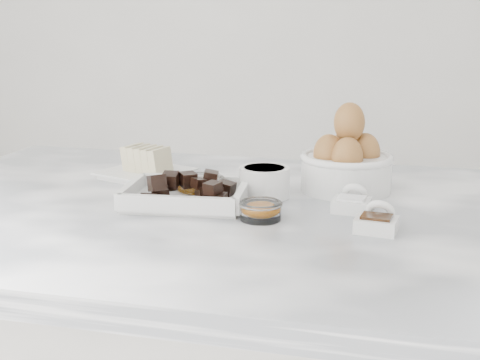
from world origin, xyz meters
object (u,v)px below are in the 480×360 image
Objects in this scene: butter_plate at (144,166)px; vanilla_spoon at (377,221)px; egg_bowl at (347,162)px; zest_bowl at (261,210)px; chocolate_dish at (186,192)px; salt_spoon at (352,202)px; honey_bowl at (200,186)px; sugar_ramekin at (264,181)px.

vanilla_spoon is at bearing -26.07° from butter_plate.
egg_bowl is at bearing -0.67° from butter_plate.
zest_bowl is (-0.11, -0.21, -0.04)m from egg_bowl.
chocolate_dish is at bearing -147.71° from egg_bowl.
zest_bowl is at bearing -37.41° from butter_plate.
salt_spoon is (-0.05, 0.10, -0.00)m from vanilla_spoon.
egg_bowl is 0.27m from honey_bowl.
salt_spoon is at bearing -79.79° from egg_bowl.
salt_spoon reaches higher than honey_bowl.
honey_bowl is at bearing -156.30° from egg_bowl.
chocolate_dish is at bearing -49.05° from butter_plate.
honey_bowl is at bearing 80.39° from chocolate_dish.
butter_plate reaches higher than zest_bowl.
butter_plate reaches higher than sugar_ramekin.
salt_spoon is (0.28, 0.03, -0.01)m from chocolate_dish.
honey_bowl is 1.12× the size of salt_spoon.
zest_bowl is at bearing -20.45° from chocolate_dish.
honey_bowl is (0.01, 0.05, -0.00)m from chocolate_dish.
chocolate_dish is 0.14m from sugar_ramekin.
butter_plate is 0.40m from egg_bowl.
chocolate_dish is 2.86× the size of salt_spoon.
sugar_ramekin is 0.14m from zest_bowl.
sugar_ramekin is 0.16m from egg_bowl.
butter_plate is at bearing 143.62° from honey_bowl.
zest_bowl is at bearing 176.88° from vanilla_spoon.
chocolate_dish is 0.33m from vanilla_spoon.
salt_spoon is (0.02, -0.13, -0.04)m from egg_bowl.
chocolate_dish is 2.56× the size of honey_bowl.
egg_bowl is 1.97× the size of honey_bowl.
honey_bowl is (0.15, -0.11, -0.00)m from butter_plate.
egg_bowl is (0.25, 0.16, 0.03)m from chocolate_dish.
vanilla_spoon is 0.11m from salt_spoon.
vanilla_spoon reaches higher than honey_bowl.
sugar_ramekin is at bearing 162.83° from salt_spoon.
egg_bowl reaches higher than butter_plate.
salt_spoon reaches higher than zest_bowl.
vanilla_spoon is at bearing -64.53° from salt_spoon.
sugar_ramekin is 0.53× the size of egg_bowl.
butter_plate reaches higher than vanilla_spoon.
butter_plate reaches higher than salt_spoon.
salt_spoon is at bearing -17.49° from butter_plate.
sugar_ramekin is at bearing 99.87° from zest_bowl.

